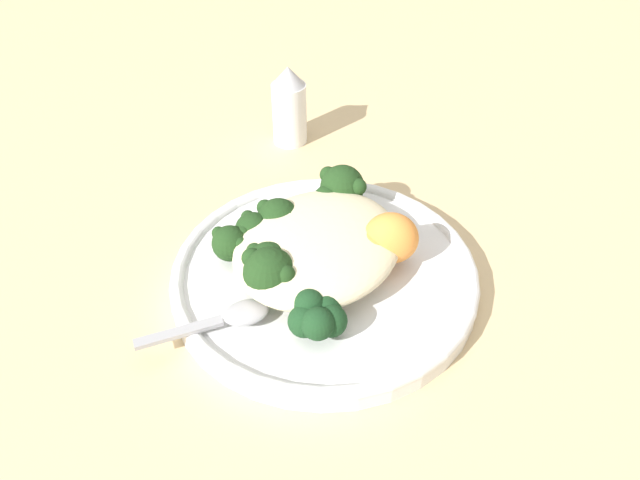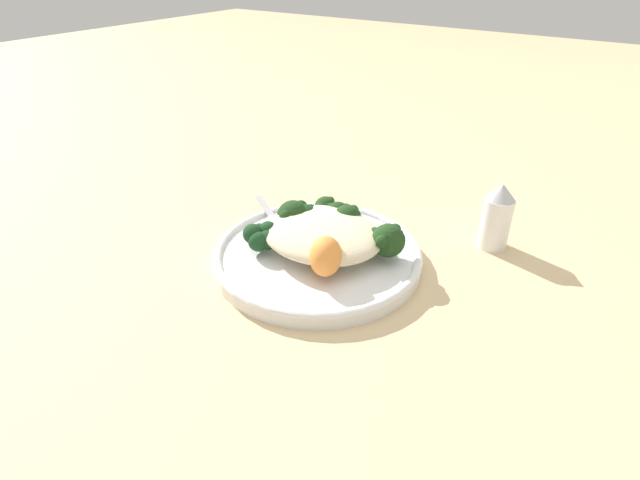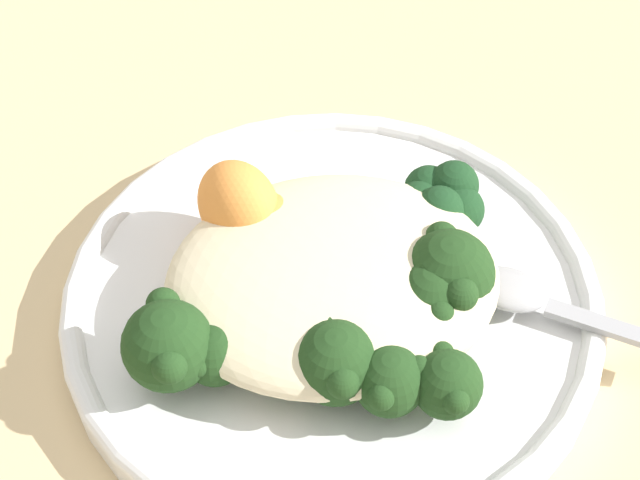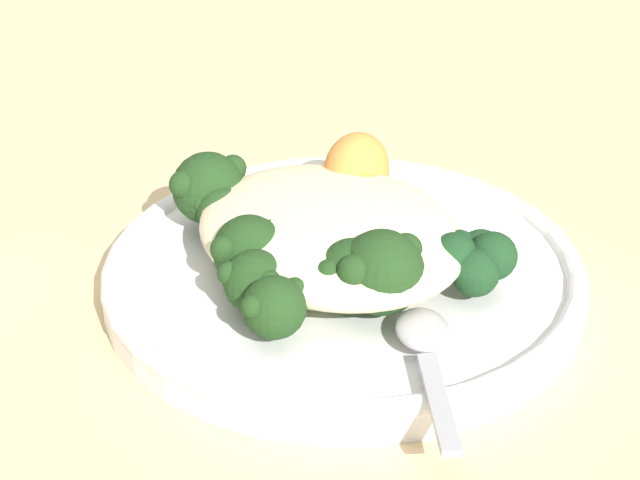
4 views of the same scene
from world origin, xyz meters
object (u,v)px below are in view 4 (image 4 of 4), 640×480
at_px(broccoli_stalk_7, 378,270).
at_px(broccoli_stalk_2, 268,238).
at_px(quinoa_mound, 331,232).
at_px(broccoli_stalk_5, 294,295).
at_px(sweet_potato_chunk_1, 356,172).
at_px(broccoli_stalk_1, 261,220).
at_px(kale_tuft, 472,258).
at_px(broccoli_stalk_3, 262,250).
at_px(broccoli_stalk_0, 233,197).
at_px(broccoli_stalk_6, 354,268).
at_px(sweet_potato_chunk_2, 355,196).
at_px(broccoli_stalk_4, 283,271).
at_px(spoon, 424,345).
at_px(plate, 344,273).
at_px(sweet_potato_chunk_0, 343,207).

bearing_deg(broccoli_stalk_7, broccoli_stalk_2, -133.47).
distance_m(quinoa_mound, broccoli_stalk_5, 0.06).
bearing_deg(sweet_potato_chunk_1, broccoli_stalk_7, 146.62).
distance_m(broccoli_stalk_1, kale_tuft, 0.12).
bearing_deg(broccoli_stalk_3, kale_tuft, 150.82).
distance_m(broccoli_stalk_0, broccoli_stalk_2, 0.04).
relative_size(quinoa_mound, broccoli_stalk_5, 1.39).
height_order(broccoli_stalk_0, broccoli_stalk_6, broccoli_stalk_0).
height_order(broccoli_stalk_2, broccoli_stalk_3, broccoli_stalk_3).
distance_m(broccoli_stalk_6, sweet_potato_chunk_2, 0.08).
bearing_deg(broccoli_stalk_5, broccoli_stalk_4, -134.18).
height_order(quinoa_mound, broccoli_stalk_2, quinoa_mound).
bearing_deg(broccoli_stalk_7, broccoli_stalk_6, -127.47).
xyz_separation_m(broccoli_stalk_6, sweet_potato_chunk_2, (0.06, -0.05, 0.00)).
distance_m(broccoli_stalk_5, sweet_potato_chunk_2, 0.10).
relative_size(broccoli_stalk_0, broccoli_stalk_7, 1.41).
relative_size(broccoli_stalk_1, broccoli_stalk_6, 1.18).
bearing_deg(sweet_potato_chunk_1, kale_tuft, 177.11).
height_order(kale_tuft, spoon, kale_tuft).
height_order(broccoli_stalk_0, kale_tuft, broccoli_stalk_0).
xyz_separation_m(broccoli_stalk_0, broccoli_stalk_7, (-0.11, -0.01, 0.00)).
relative_size(broccoli_stalk_0, broccoli_stalk_6, 1.54).
bearing_deg(quinoa_mound, broccoli_stalk_0, 16.64).
bearing_deg(broccoli_stalk_2, quinoa_mound, 168.96).
relative_size(broccoli_stalk_3, spoon, 0.99).
bearing_deg(broccoli_stalk_0, plate, 172.68).
height_order(broccoli_stalk_0, broccoli_stalk_3, broccoli_stalk_0).
bearing_deg(broccoli_stalk_4, spoon, 98.07).
bearing_deg(broccoli_stalk_4, broccoli_stalk_5, 60.62).
distance_m(broccoli_stalk_0, broccoli_stalk_6, 0.10).
bearing_deg(broccoli_stalk_7, kale_tuft, 105.97).
height_order(broccoli_stalk_0, sweet_potato_chunk_2, broccoli_stalk_0).
bearing_deg(sweet_potato_chunk_0, broccoli_stalk_2, 87.29).
distance_m(quinoa_mound, broccoli_stalk_1, 0.05).
bearing_deg(quinoa_mound, broccoli_stalk_6, 160.59).
xyz_separation_m(broccoli_stalk_0, broccoli_stalk_6, (-0.10, -0.01, -0.00)).
distance_m(plate, broccoli_stalk_7, 0.06).
bearing_deg(kale_tuft, broccoli_stalk_7, 73.69).
relative_size(broccoli_stalk_4, sweet_potato_chunk_1, 2.31).
distance_m(broccoli_stalk_1, spoon, 0.14).
height_order(broccoli_stalk_2, kale_tuft, same).
distance_m(sweet_potato_chunk_0, sweet_potato_chunk_1, 0.03).
height_order(broccoli_stalk_2, sweet_potato_chunk_2, sweet_potato_chunk_2).
distance_m(broccoli_stalk_2, kale_tuft, 0.11).
relative_size(sweet_potato_chunk_1, sweet_potato_chunk_2, 0.92).
bearing_deg(broccoli_stalk_2, broccoli_stalk_3, 75.70).
height_order(broccoli_stalk_2, broccoli_stalk_5, broccoli_stalk_5).
distance_m(broccoli_stalk_3, sweet_potato_chunk_2, 0.08).
relative_size(quinoa_mound, broccoli_stalk_4, 1.43).
distance_m(broccoli_stalk_1, broccoli_stalk_3, 0.04).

